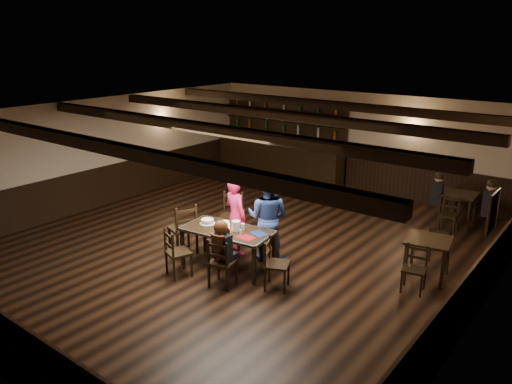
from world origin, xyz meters
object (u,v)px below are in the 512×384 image
Objects in this scene: chair_near_right at (220,260)px; bar_counter at (280,155)px; chair_near_left at (174,250)px; man_blue at (268,218)px; woman_pink at (236,216)px; cake at (207,222)px; dining_table at (228,233)px.

bar_counter reaches higher than chair_near_right.
chair_near_left is 1.85m from man_blue.
woman_pink reaches higher than cake.
bar_counter reaches higher than cake.
cake reaches higher than dining_table.
man_blue is 1.14m from cake.
cake is (-0.87, -0.74, -0.06)m from man_blue.
dining_table is at bearing 131.04° from woman_pink.
woman_pink is at bearing -2.71° from man_blue.
man_blue reaches higher than woman_pink.
dining_table is 1.99× the size of chair_near_right.
woman_pink is 0.62m from cake.
woman_pink is (-0.71, 1.26, 0.26)m from chair_near_right.
woman_pink is 5.57m from bar_counter.
bar_counter is (-2.75, 5.58, 0.05)m from dining_table.
chair_near_left reaches higher than cake.
cake is 6.03m from bar_counter.
dining_table is 0.81m from chair_near_right.
cake is at bearing 85.90° from woman_pink.
chair_near_left is 0.95m from chair_near_right.
man_blue reaches higher than cake.
man_blue reaches higher than chair_near_left.
dining_table is at bearing 59.20° from chair_near_left.
man_blue reaches higher than dining_table.
chair_near_right is at bearing 10.91° from chair_near_left.
man_blue is 5.84× the size of cake.
woman_pink reaches higher than dining_table.
cake is (-0.91, 0.67, 0.27)m from chair_near_right.
bar_counter is (-2.46, 5.00, -0.05)m from woman_pink.
bar_counter reaches higher than woman_pink.
woman_pink is 0.69m from man_blue.
chair_near_right is at bearing -58.19° from dining_table.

